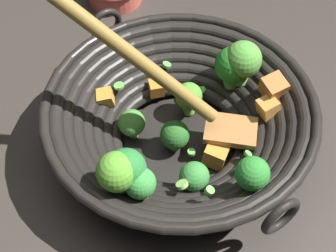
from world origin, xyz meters
name	(u,v)px	position (x,y,z in m)	size (l,w,h in m)	color
ground_plane	(179,144)	(0.00, 0.00, 0.00)	(4.00, 4.00, 0.00)	#332D28
wok	(180,119)	(0.00, 0.00, 0.06)	(0.37, 0.40, 0.27)	black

